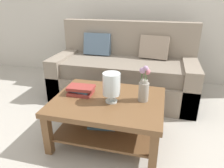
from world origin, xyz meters
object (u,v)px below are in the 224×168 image
at_px(coffee_table, 108,110).
at_px(book_stack_main, 81,90).
at_px(flower_pitcher, 144,85).
at_px(glass_hurricane_vase, 111,85).
at_px(couch, 124,72).

distance_m(coffee_table, book_stack_main, 0.35).
relative_size(coffee_table, flower_pitcher, 2.95).
height_order(coffee_table, flower_pitcher, flower_pitcher).
distance_m(glass_hurricane_vase, flower_pitcher, 0.31).
bearing_deg(coffee_table, flower_pitcher, 9.80).
height_order(couch, book_stack_main, couch).
bearing_deg(couch, flower_pitcher, -69.16).
xyz_separation_m(book_stack_main, glass_hurricane_vase, (0.35, -0.09, 0.13)).
relative_size(couch, flower_pitcher, 5.45).
bearing_deg(glass_hurricane_vase, couch, 94.85).
distance_m(coffee_table, glass_hurricane_vase, 0.31).
bearing_deg(coffee_table, couch, 92.61).
height_order(coffee_table, book_stack_main, book_stack_main).
xyz_separation_m(couch, book_stack_main, (-0.26, -1.02, 0.13)).
distance_m(book_stack_main, flower_pitcher, 0.65).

